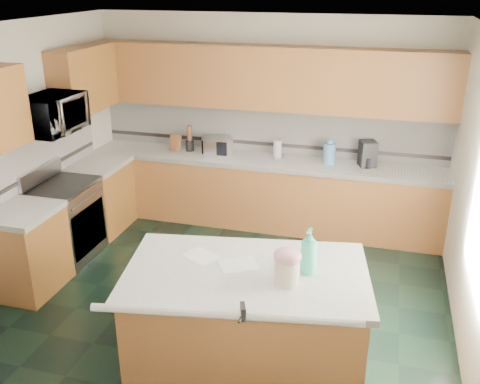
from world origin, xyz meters
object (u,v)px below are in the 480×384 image
(knife_block, at_px, (175,142))
(coffee_maker, at_px, (368,154))
(treat_jar, at_px, (287,272))
(island_base, at_px, (246,322))
(island_top, at_px, (246,274))
(soap_bottle_island, at_px, (309,251))
(toaster_oven, at_px, (217,146))

(knife_block, bearing_deg, coffee_maker, 12.50)
(treat_jar, bearing_deg, coffee_maker, 95.63)
(island_base, bearing_deg, treat_jar, -24.51)
(island_top, relative_size, soap_bottle_island, 5.15)
(island_top, distance_m, soap_bottle_island, 0.54)
(soap_bottle_island, distance_m, knife_block, 3.52)
(treat_jar, relative_size, knife_block, 0.94)
(island_top, bearing_deg, knife_block, 111.94)
(island_base, distance_m, soap_bottle_island, 0.84)
(treat_jar, height_order, coffee_maker, coffee_maker)
(soap_bottle_island, relative_size, coffee_maker, 1.19)
(coffee_maker, bearing_deg, toaster_oven, 160.35)
(island_base, height_order, toaster_oven, toaster_oven)
(knife_block, relative_size, toaster_oven, 0.56)
(treat_jar, xyz_separation_m, coffee_maker, (0.44, 2.96, 0.06))
(island_base, height_order, soap_bottle_island, soap_bottle_island)
(island_base, height_order, knife_block, knife_block)
(toaster_oven, bearing_deg, coffee_maker, -23.69)
(island_base, xyz_separation_m, island_top, (0.00, 0.00, 0.46))
(soap_bottle_island, xyz_separation_m, toaster_oven, (-1.63, 2.72, -0.08))
(island_base, distance_m, toaster_oven, 3.12)
(soap_bottle_island, height_order, knife_block, soap_bottle_island)
(island_base, xyz_separation_m, knife_block, (-1.75, 2.84, 0.60))
(treat_jar, relative_size, coffee_maker, 0.64)
(island_base, bearing_deg, soap_bottle_island, 4.00)
(island_top, xyz_separation_m, coffee_maker, (0.79, 2.87, 0.19))
(treat_jar, height_order, knife_block, knife_block)
(toaster_oven, relative_size, coffee_maker, 1.20)
(treat_jar, bearing_deg, island_top, 179.32)
(soap_bottle_island, bearing_deg, coffee_maker, 92.99)
(soap_bottle_island, distance_m, toaster_oven, 3.17)
(island_top, distance_m, toaster_oven, 3.07)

